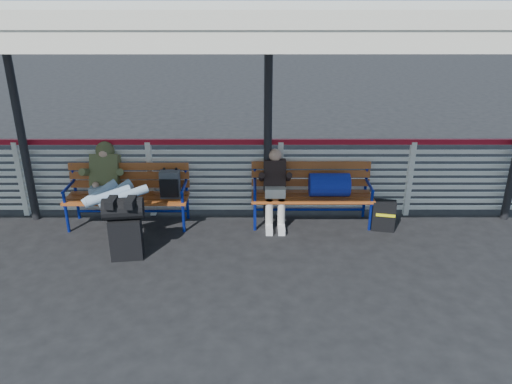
{
  "coord_description": "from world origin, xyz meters",
  "views": [
    {
      "loc": [
        1.62,
        -5.3,
        3.32
      ],
      "look_at": [
        1.63,
        1.0,
        0.75
      ],
      "focal_mm": 35.0,
      "sensor_mm": 36.0,
      "label": 1
    }
  ],
  "objects_px": {
    "bench_right": "(320,186)",
    "traveler_man": "(110,188)",
    "companion_person": "(275,187)",
    "luggage_stack": "(125,226)",
    "suitcase_side": "(384,215)",
    "bench_left": "(138,188)"
  },
  "relations": [
    {
      "from": "bench_left",
      "to": "bench_right",
      "type": "distance_m",
      "value": 2.72
    },
    {
      "from": "luggage_stack",
      "to": "suitcase_side",
      "type": "distance_m",
      "value": 3.69
    },
    {
      "from": "traveler_man",
      "to": "suitcase_side",
      "type": "bearing_deg",
      "value": 1.97
    },
    {
      "from": "bench_left",
      "to": "suitcase_side",
      "type": "bearing_deg",
      "value": -3.41
    },
    {
      "from": "bench_left",
      "to": "traveler_man",
      "type": "distance_m",
      "value": 0.48
    },
    {
      "from": "bench_left",
      "to": "suitcase_side",
      "type": "relative_size",
      "value": 3.94
    },
    {
      "from": "luggage_stack",
      "to": "suitcase_side",
      "type": "height_order",
      "value": "luggage_stack"
    },
    {
      "from": "luggage_stack",
      "to": "bench_left",
      "type": "distance_m",
      "value": 1.05
    },
    {
      "from": "companion_person",
      "to": "luggage_stack",
      "type": "bearing_deg",
      "value": -152.82
    },
    {
      "from": "suitcase_side",
      "to": "companion_person",
      "type": "bearing_deg",
      "value": -175.43
    },
    {
      "from": "luggage_stack",
      "to": "bench_left",
      "type": "xyz_separation_m",
      "value": [
        -0.05,
        1.04,
        0.11
      ]
    },
    {
      "from": "bench_left",
      "to": "bench_right",
      "type": "xyz_separation_m",
      "value": [
        2.72,
        0.02,
        0.02
      ]
    },
    {
      "from": "luggage_stack",
      "to": "companion_person",
      "type": "relative_size",
      "value": 0.74
    },
    {
      "from": "luggage_stack",
      "to": "suitcase_side",
      "type": "bearing_deg",
      "value": 5.49
    },
    {
      "from": "traveler_man",
      "to": "companion_person",
      "type": "relative_size",
      "value": 1.43
    },
    {
      "from": "bench_right",
      "to": "companion_person",
      "type": "relative_size",
      "value": 1.57
    },
    {
      "from": "bench_right",
      "to": "traveler_man",
      "type": "xyz_separation_m",
      "value": [
        -3.02,
        -0.37,
        0.12
      ]
    },
    {
      "from": "luggage_stack",
      "to": "traveler_man",
      "type": "bearing_deg",
      "value": 109.31
    },
    {
      "from": "luggage_stack",
      "to": "bench_left",
      "type": "height_order",
      "value": "bench_left"
    },
    {
      "from": "bench_right",
      "to": "suitcase_side",
      "type": "height_order",
      "value": "bench_right"
    },
    {
      "from": "bench_right",
      "to": "companion_person",
      "type": "bearing_deg",
      "value": -176.93
    },
    {
      "from": "bench_left",
      "to": "companion_person",
      "type": "bearing_deg",
      "value": -0.42
    }
  ]
}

